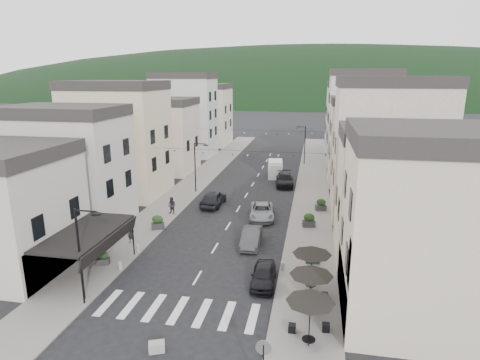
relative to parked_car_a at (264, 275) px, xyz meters
The scene contains 30 objects.
ground 7.59m from the parked_car_a, 127.48° to the right, with size 700.00×700.00×0.00m, color black.
sidewalk_left 28.68m from the parked_car_a, 114.96° to the left, with size 4.00×76.00×0.12m, color slate.
sidewalk_right 26.17m from the parked_car_a, 83.64° to the left, with size 4.00×76.00×0.12m, color slate.
hill_backdrop 294.04m from the parked_car_a, 90.90° to the left, with size 640.00×360.00×70.00m, color black.
bistro_building 10.99m from the parked_car_a, 11.42° to the right, with size 10.00×8.00×10.00m, color beige.
boutique_awning 12.14m from the parked_car_a, behind, with size 3.77×7.50×3.28m.
buildings_row_left 37.45m from the parked_car_a, 121.03° to the left, with size 10.20×54.16×14.00m.
buildings_row_right 32.65m from the parked_car_a, 72.07° to the left, with size 10.20×54.16×14.50m.
cafe_terrace 4.77m from the parked_car_a, 45.91° to the right, with size 2.50×8.10×2.53m.
streetlamp_left_near 11.57m from the parked_car_a, 159.00° to the right, with size 1.70×0.56×6.00m.
streetlamp_left_far 22.76m from the parked_car_a, 117.52° to the left, with size 1.70×0.56×6.00m.
streetlamp_right_far 38.14m from the parked_car_a, 88.16° to the left, with size 1.70×0.56×6.00m.
traffic_sign 9.66m from the parked_car_a, 82.80° to the right, with size 0.70×0.07×2.70m.
bollards 4.63m from the parked_car_a, behind, with size 11.66×10.26×0.60m.
bunting_near 17.38m from the parked_car_a, 106.04° to the left, with size 19.00×0.28×0.62m.
bunting_far 32.71m from the parked_car_a, 98.18° to the left, with size 19.00×0.28×0.62m.
parked_car_a is the anchor object (origin of this frame).
parked_car_b 6.40m from the parked_car_a, 106.34° to the left, with size 1.47×4.20×1.39m, color #313134.
parked_car_c 12.89m from the parked_car_a, 98.03° to the left, with size 2.32×5.02×1.40m, color gray.
parked_car_d 25.17m from the parked_car_a, 91.27° to the left, with size 2.12×5.22×1.52m, color black.
parked_car_e 17.27m from the parked_car_a, 115.38° to the left, with size 1.96×4.88×1.66m, color black.
delivery_van 29.87m from the parked_car_a, 94.25° to the left, with size 2.39×4.99×2.31m.
pedestrian_a 12.44m from the parked_car_a, 158.65° to the left, with size 0.57×0.37×1.56m, color black.
pedestrian_b 16.06m from the parked_car_a, 131.93° to the left, with size 0.85×0.66×1.75m, color #26212C.
concrete_block_a 8.90m from the parked_car_a, 120.00° to the right, with size 0.80×0.50×0.50m, color gray.
planter_la 11.93m from the parked_car_a, behind, with size 1.02×0.72×1.04m.
planter_lb 13.19m from the parked_car_a, 143.47° to the left, with size 1.30×1.05×1.28m.
planter_ra 4.80m from the parked_car_a, 48.35° to the left, with size 1.07×0.68×1.12m.
planter_rb 11.26m from the parked_car_a, 75.76° to the left, with size 1.22×0.79×1.28m.
planter_rc 16.28m from the parked_car_a, 76.19° to the left, with size 1.22×0.89×1.22m.
Camera 1 is at (7.51, -18.07, 13.55)m, focal length 30.00 mm.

